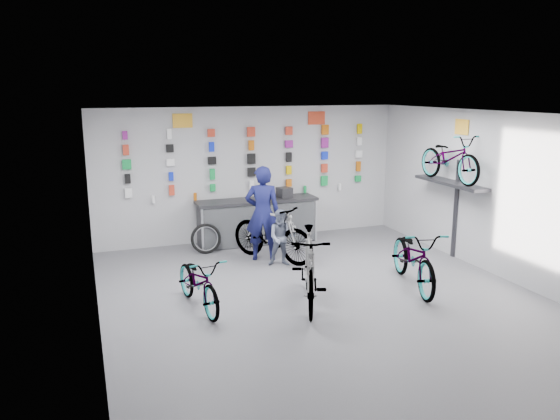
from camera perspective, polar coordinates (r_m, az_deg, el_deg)
name	(u,v)px	position (r m, az deg, el deg)	size (l,w,h in m)	color
floor	(323,299)	(9.14, 4.51, -9.21)	(8.00, 8.00, 0.00)	#56555B
ceiling	(326,114)	(8.50, 4.87, 9.93)	(8.00, 8.00, 0.00)	white
wall_back	(251,174)	(12.38, -3.08, 3.80)	(7.00, 7.00, 0.00)	silver
wall_front	(507,299)	(5.48, 22.63, -8.58)	(7.00, 7.00, 0.00)	silver
wall_left	(93,229)	(7.93, -18.98, -1.88)	(8.00, 8.00, 0.00)	silver
wall_right	(501,195)	(10.62, 22.11, 1.42)	(8.00, 8.00, 0.00)	silver
counter	(257,222)	(12.14, -2.39, -1.24)	(2.70, 0.66, 1.00)	black
merch_wall	(255,160)	(12.29, -2.62, 5.23)	(5.57, 0.08, 1.57)	white
wall_bracket	(451,187)	(11.42, 17.45, 2.32)	(0.39, 1.90, 2.00)	#333338
sign_left	(183,121)	(11.88, -10.15, 9.18)	(0.42, 0.02, 0.30)	yellow
sign_right	(317,118)	(12.79, 3.84, 9.57)	(0.42, 0.02, 0.30)	#DA4324
sign_side	(462,127)	(11.38, 18.46, 8.24)	(0.02, 0.40, 0.30)	yellow
bike_left	(199,282)	(8.67, -8.50, -7.43)	(0.58, 1.67, 0.88)	gray
bike_center	(309,268)	(8.67, 3.08, -6.08)	(0.58, 2.04, 1.23)	gray
bike_right	(414,257)	(9.74, 13.84, -4.81)	(0.71, 2.05, 1.08)	gray
bike_service	(272,232)	(10.87, -0.83, -2.33)	(0.55, 1.96, 1.18)	gray
bike_wall	(450,158)	(11.29, 17.33, 5.23)	(0.63, 1.80, 0.95)	gray
clerk	(263,213)	(10.87, -1.83, -0.35)	(0.70, 0.46, 1.91)	#121446
customer	(282,238)	(10.60, 0.18, -2.91)	(0.54, 0.42, 1.11)	slate
spare_wheel	(206,239)	(11.53, -7.75, -2.99)	(0.65, 0.22, 0.64)	black
register	(284,192)	(12.23, 0.45, 1.85)	(0.28, 0.30, 0.22)	black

